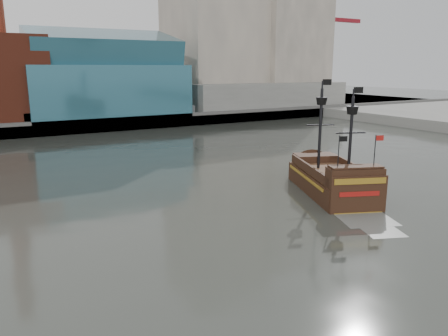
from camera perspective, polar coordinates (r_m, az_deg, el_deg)
ground at (r=24.89m, az=7.19°, el=-14.85°), size 400.00×400.00×0.00m
promenade_far at (r=110.73m, az=-23.01°, el=6.51°), size 220.00×60.00×2.00m
seawall at (r=81.68m, az=-20.32°, el=4.98°), size 220.00×1.00×2.60m
skyline at (r=104.46m, az=-20.66°, el=19.36°), size 149.00×45.00×62.00m
crane_a at (r=135.74m, az=13.32°, el=15.87°), size 22.50×4.00×32.25m
crane_b at (r=149.45m, az=13.33°, el=14.21°), size 19.10×4.00×26.25m
pirate_ship at (r=42.10m, az=13.92°, el=-1.91°), size 9.82×15.67×11.29m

